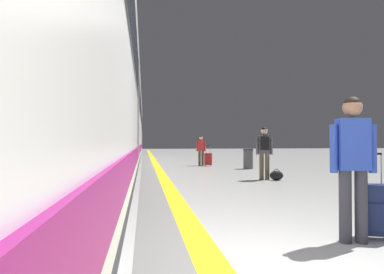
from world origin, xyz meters
TOP-DOWN VIEW (x-y plane):
  - safety_line_strip at (-0.90, 10.00)m, footprint 0.36×80.00m
  - tactile_edge_band at (-1.30, 10.00)m, footprint 0.75×80.00m
  - high_speed_train at (-3.14, 9.96)m, footprint 2.94×34.18m
  - traveller_foreground at (0.93, 1.15)m, footprint 0.54×0.27m
  - rolling_suitcase_foreground at (1.27, 1.24)m, footprint 0.43×0.34m
  - passenger_near at (2.29, 7.79)m, footprint 0.51×0.39m
  - duffel_bag_near at (2.61, 7.59)m, footprint 0.44×0.26m
  - passenger_mid at (1.37, 14.53)m, footprint 0.48×0.20m
  - suitcase_mid at (1.70, 14.24)m, footprint 0.43×0.33m
  - waste_bin at (3.15, 12.17)m, footprint 0.46×0.46m

SIDE VIEW (x-z plane):
  - tactile_edge_band at x=-1.30m, z-range 0.00..0.01m
  - safety_line_strip at x=-0.90m, z-range 0.00..0.01m
  - duffel_bag_near at x=2.61m, z-range -0.03..0.33m
  - suitcase_mid at x=1.70m, z-range -0.17..0.88m
  - rolling_suitcase_foreground at x=1.27m, z-range -0.17..0.91m
  - waste_bin at x=3.15m, z-range 0.00..0.91m
  - passenger_mid at x=1.37m, z-range 0.13..1.68m
  - passenger_near at x=2.29m, z-range 0.16..1.86m
  - traveller_foreground at x=0.93m, z-range 0.14..1.90m
  - high_speed_train at x=-3.14m, z-range 0.02..4.99m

